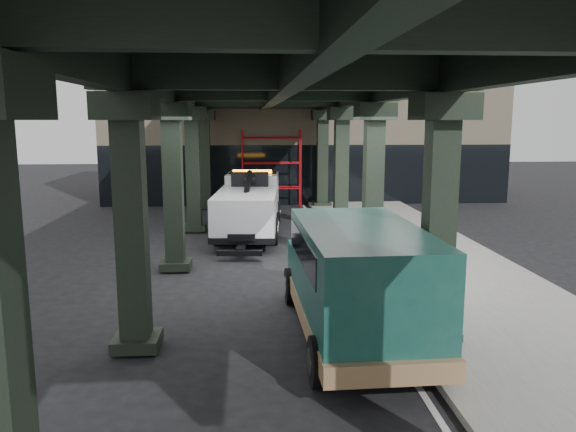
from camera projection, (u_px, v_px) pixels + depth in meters
name	position (u px, v px, depth m)	size (l,w,h in m)	color
ground	(293.00, 287.00, 15.30)	(90.00, 90.00, 0.00)	black
sidewalk	(431.00, 263.00, 17.56)	(5.00, 40.00, 0.15)	gray
lane_stripe	(342.00, 267.00, 17.38)	(0.12, 38.00, 0.01)	silver
viaduct	(274.00, 87.00, 16.32)	(7.40, 32.00, 6.40)	black
building	(300.00, 128.00, 34.43)	(22.00, 10.00, 8.00)	#C6B793
scaffolding	(271.00, 166.00, 29.34)	(3.08, 0.88, 4.00)	#B30E16
tow_truck	(250.00, 203.00, 22.36)	(2.75, 7.89, 2.54)	black
towed_van	(356.00, 278.00, 11.40)	(2.61, 6.14, 2.46)	#13433B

